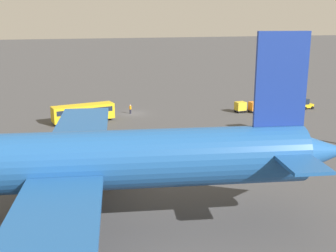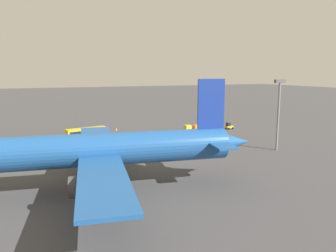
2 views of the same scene
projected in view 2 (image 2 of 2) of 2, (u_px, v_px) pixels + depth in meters
name	position (u px, v px, depth m)	size (l,w,h in m)	color
ground_plane	(118.00, 134.00, 95.69)	(600.00, 600.00, 0.00)	#424244
airplane	(88.00, 151.00, 48.72)	(53.25, 46.25, 16.91)	#1E5193
shuttle_bus_near	(86.00, 133.00, 87.59)	(11.08, 4.76, 3.13)	gold
shuttle_bus_far	(157.00, 149.00, 68.66)	(10.63, 3.81, 3.27)	silver
baggage_tug	(229.00, 126.00, 103.81)	(2.46, 1.73, 2.10)	gold
worker_person	(116.00, 131.00, 95.34)	(0.38, 0.38, 1.74)	#1E1E2D
cargo_cart_red	(218.00, 126.00, 102.59)	(2.16, 1.88, 2.06)	#38383D
cargo_cart_blue	(210.00, 126.00, 101.86)	(2.16, 1.88, 2.06)	#38383D
cargo_cart_green	(204.00, 127.00, 100.50)	(2.16, 1.88, 2.06)	#38383D
cargo_cart_orange	(196.00, 128.00, 99.32)	(2.16, 1.88, 2.06)	#38383D
cargo_cart_yellow	(188.00, 128.00, 98.96)	(2.16, 1.88, 2.06)	#38383D
light_pole	(279.00, 107.00, 74.56)	(2.80, 0.70, 16.28)	slate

